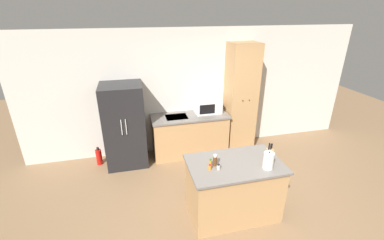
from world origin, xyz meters
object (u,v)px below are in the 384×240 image
at_px(spice_bottle_amber_oil, 215,160).
at_px(refrigerator, 125,126).
at_px(spice_bottle_short_red, 210,163).
at_px(spice_bottle_green_herb, 219,167).
at_px(kettle, 268,161).
at_px(fire_extinguisher, 99,157).
at_px(pantry_cabinet, 240,98).
at_px(spice_bottle_tall_dark, 210,167).
at_px(knife_block, 269,154).
at_px(microwave, 208,106).

bearing_deg(spice_bottle_amber_oil, refrigerator, 123.94).
bearing_deg(spice_bottle_short_red, spice_bottle_green_herb, -54.22).
bearing_deg(spice_bottle_green_herb, refrigerator, 122.93).
height_order(kettle, fire_extinguisher, kettle).
distance_m(pantry_cabinet, kettle, 2.23).
bearing_deg(spice_bottle_short_red, spice_bottle_tall_dark, -112.52).
bearing_deg(knife_block, refrigerator, 137.03).
height_order(pantry_cabinet, kettle, pantry_cabinet).
xyz_separation_m(refrigerator, knife_block, (2.04, -1.90, 0.18)).
height_order(spice_bottle_amber_oil, spice_bottle_green_herb, spice_bottle_amber_oil).
distance_m(knife_block, spice_bottle_short_red, 0.87).
relative_size(spice_bottle_short_red, spice_bottle_amber_oil, 0.61).
bearing_deg(pantry_cabinet, refrigerator, -178.00).
distance_m(pantry_cabinet, knife_block, 2.03).
bearing_deg(fire_extinguisher, spice_bottle_tall_dark, -49.16).
distance_m(spice_bottle_short_red, spice_bottle_green_herb, 0.14).
distance_m(pantry_cabinet, spice_bottle_short_red, 2.31).
height_order(microwave, kettle, microwave).
distance_m(spice_bottle_short_red, fire_extinguisher, 2.68).
relative_size(spice_bottle_tall_dark, spice_bottle_short_red, 0.79).
xyz_separation_m(pantry_cabinet, spice_bottle_amber_oil, (-1.21, -1.93, -0.18)).
xyz_separation_m(spice_bottle_short_red, fire_extinguisher, (-1.75, 1.88, -0.78)).
relative_size(microwave, spice_bottle_green_herb, 6.58).
xyz_separation_m(refrigerator, spice_bottle_amber_oil, (1.24, -1.84, 0.15)).
bearing_deg(spice_bottle_short_red, refrigerator, 122.75).
height_order(microwave, spice_bottle_short_red, microwave).
height_order(microwave, spice_bottle_green_herb, microwave).
bearing_deg(fire_extinguisher, kettle, -40.38).
xyz_separation_m(pantry_cabinet, fire_extinguisher, (-3.02, -0.03, -0.99)).
xyz_separation_m(spice_bottle_green_herb, kettle, (0.67, -0.13, 0.08)).
relative_size(pantry_cabinet, spice_bottle_amber_oil, 13.28).
bearing_deg(microwave, spice_bottle_amber_oil, -104.12).
relative_size(refrigerator, kettle, 6.29).
distance_m(spice_bottle_amber_oil, spice_bottle_green_herb, 0.11).
distance_m(refrigerator, microwave, 1.76).
bearing_deg(refrigerator, knife_block, -42.97).
relative_size(spice_bottle_tall_dark, fire_extinguisher, 0.22).
distance_m(pantry_cabinet, spice_bottle_amber_oil, 2.28).
xyz_separation_m(refrigerator, spice_bottle_green_herb, (1.26, -1.94, 0.11)).
bearing_deg(spice_bottle_amber_oil, pantry_cabinet, 57.84).
height_order(microwave, spice_bottle_amber_oil, microwave).
xyz_separation_m(pantry_cabinet, microwave, (-0.71, 0.06, -0.13)).
xyz_separation_m(microwave, kettle, (0.19, -2.22, -0.01)).
xyz_separation_m(pantry_cabinet, knife_block, (-0.41, -1.99, -0.16)).
bearing_deg(microwave, fire_extinguisher, -177.69).
bearing_deg(kettle, spice_bottle_short_red, 162.00).
height_order(spice_bottle_short_red, fire_extinguisher, spice_bottle_short_red).
bearing_deg(fire_extinguisher, spice_bottle_amber_oil, -46.30).
bearing_deg(pantry_cabinet, spice_bottle_amber_oil, -122.16).
relative_size(pantry_cabinet, fire_extinguisher, 6.05).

